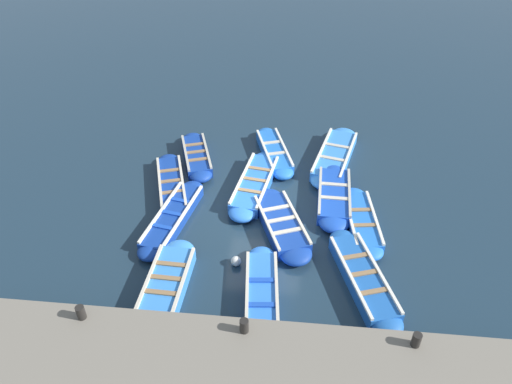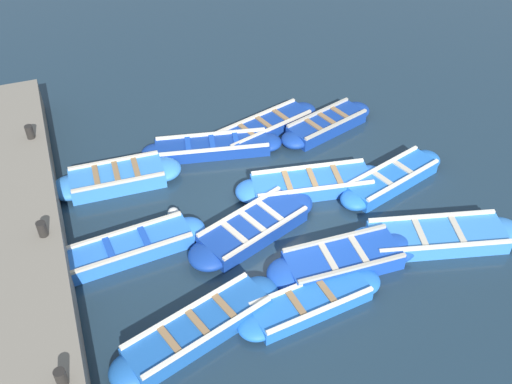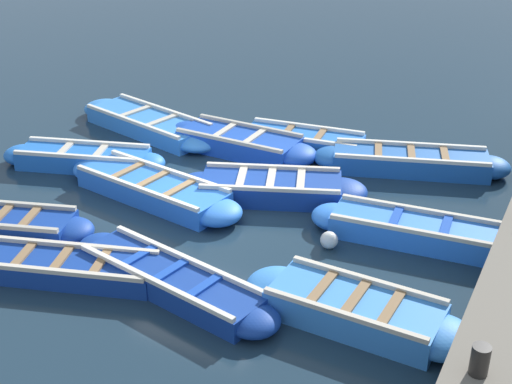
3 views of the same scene
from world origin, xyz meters
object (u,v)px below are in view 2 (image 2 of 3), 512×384
object	(u,v)px
boat_alongside	(311,302)
buoy_orange_near	(173,213)
boat_broadside	(327,124)
boat_near_quay	(264,127)
bollard_north	(30,132)
boat_drifting	(392,179)
bollard_mid_north	(42,229)
boat_far_corner	(253,228)
boat_mid_row	(343,260)
boat_stern_in	(128,249)
boat_outer_left	(212,147)
boat_bow_out	(117,178)
boat_centre	(198,329)
boat_outer_right	(437,237)
bollard_mid_south	(61,377)
boat_inner_gap	(312,184)

from	to	relation	value
boat_alongside	buoy_orange_near	distance (m)	4.08
boat_broadside	boat_near_quay	distance (m)	1.77
bollard_north	boat_drifting	bearing A→B (deg)	155.68
boat_near_quay	bollard_mid_north	bearing A→B (deg)	27.35
boat_far_corner	boat_mid_row	bearing A→B (deg)	133.32
boat_broadside	buoy_orange_near	size ratio (longest dim) A/B	11.22
boat_stern_in	boat_outer_left	bearing A→B (deg)	-133.67
boat_broadside	buoy_orange_near	bearing A→B (deg)	22.64
boat_far_corner	boat_bow_out	bearing A→B (deg)	-47.11
boat_alongside	boat_centre	size ratio (longest dim) A/B	0.86
boat_outer_right	boat_mid_row	distance (m)	2.33
boat_bow_out	boat_outer_right	bearing A→B (deg)	145.13
bollard_north	bollard_mid_south	bearing A→B (deg)	90.00
boat_drifting	boat_stern_in	size ratio (longest dim) A/B	0.92
boat_near_quay	boat_outer_right	bearing A→B (deg)	111.96
bollard_mid_south	buoy_orange_near	size ratio (longest dim) A/B	1.23
boat_drifting	boat_mid_row	xyz separation A→B (m)	(2.39, 2.08, 0.02)
bollard_mid_north	boat_centre	bearing A→B (deg)	131.29
boat_mid_row	bollard_mid_south	world-z (taller)	bollard_mid_south
boat_broadside	bollard_mid_south	bearing A→B (deg)	39.02
boat_broadside	boat_stern_in	distance (m)	6.82
boat_near_quay	bollard_north	xyz separation A→B (m)	(6.10, -0.52, 0.96)
bollard_mid_south	boat_broadside	bearing A→B (deg)	-140.98
boat_outer_right	boat_stern_in	distance (m)	6.96
boat_drifting	boat_mid_row	distance (m)	3.17
boat_outer_right	boat_outer_left	world-z (taller)	boat_outer_right
boat_drifting	boat_stern_in	bearing A→B (deg)	1.32
boat_drifting	bollard_mid_south	bearing A→B (deg)	23.24
boat_mid_row	buoy_orange_near	distance (m)	4.15
boat_drifting	boat_centre	distance (m)	6.45
bollard_north	buoy_orange_near	world-z (taller)	bollard_north
boat_far_corner	boat_bow_out	size ratio (longest dim) A/B	1.09
boat_inner_gap	boat_stern_in	bearing A→B (deg)	7.87
boat_outer_right	buoy_orange_near	distance (m)	6.12
boat_far_corner	boat_alongside	size ratio (longest dim) A/B	1.07
boat_far_corner	bollard_mid_north	bearing A→B (deg)	-7.45
boat_inner_gap	boat_centre	distance (m)	5.04
boat_far_corner	boat_outer_left	xyz separation A→B (m)	(-0.01, -3.31, -0.02)
boat_outer_left	bollard_mid_north	xyz separation A→B (m)	(4.45, 2.72, 0.94)
boat_mid_row	boat_centre	bearing A→B (deg)	11.18
bollard_mid_south	boat_stern_in	bearing A→B (deg)	-115.21
boat_mid_row	boat_stern_in	distance (m)	4.74
boat_mid_row	boat_drifting	bearing A→B (deg)	-138.98
boat_far_corner	bollard_north	distance (m)	6.22
boat_far_corner	boat_inner_gap	size ratio (longest dim) A/B	0.91
boat_outer_left	bollard_north	distance (m)	4.65
boat_far_corner	boat_outer_left	world-z (taller)	boat_far_corner
boat_near_quay	buoy_orange_near	world-z (taller)	boat_near_quay
boat_stern_in	bollard_north	size ratio (longest dim) A/B	10.51
boat_centre	buoy_orange_near	bearing A→B (deg)	-95.69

